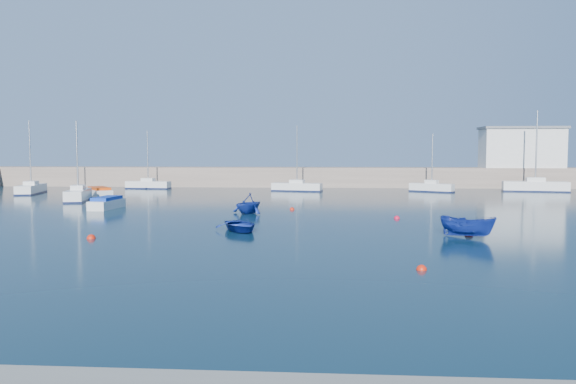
# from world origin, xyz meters

# --- Properties ---
(ground) EXTENTS (220.00, 220.00, 0.00)m
(ground) POSITION_xyz_m (0.00, 0.00, 0.00)
(ground) COLOR #0C2636
(ground) RESTS_ON ground
(back_wall) EXTENTS (96.00, 4.50, 2.60)m
(back_wall) POSITION_xyz_m (0.00, 46.00, 1.30)
(back_wall) COLOR gray
(back_wall) RESTS_ON ground
(harbor_office) EXTENTS (10.00, 4.00, 5.00)m
(harbor_office) POSITION_xyz_m (30.00, 46.00, 5.10)
(harbor_office) COLOR silver
(harbor_office) RESTS_ON back_wall
(sailboat_3) EXTENTS (2.92, 5.93, 7.65)m
(sailboat_3) POSITION_xyz_m (-18.91, 23.12, 0.60)
(sailboat_3) COLOR silver
(sailboat_3) RESTS_ON ground
(sailboat_4) EXTENTS (2.99, 6.42, 8.12)m
(sailboat_4) POSITION_xyz_m (-28.18, 31.63, 0.56)
(sailboat_4) COLOR silver
(sailboat_4) RESTS_ON ground
(sailboat_5) EXTENTS (5.66, 2.06, 7.33)m
(sailboat_5) POSITION_xyz_m (-17.74, 40.64, 0.53)
(sailboat_5) COLOR silver
(sailboat_5) RESTS_ON ground
(sailboat_6) EXTENTS (6.11, 2.84, 7.75)m
(sailboat_6) POSITION_xyz_m (1.28, 37.56, 0.54)
(sailboat_6) COLOR silver
(sailboat_6) RESTS_ON ground
(sailboat_7) EXTENTS (5.07, 3.72, 6.78)m
(sailboat_7) POSITION_xyz_m (17.04, 37.49, 0.55)
(sailboat_7) COLOR silver
(sailboat_7) RESTS_ON ground
(sailboat_8) EXTENTS (7.46, 3.26, 9.49)m
(sailboat_8) POSITION_xyz_m (29.30, 38.87, 0.66)
(sailboat_8) COLOR silver
(sailboat_8) RESTS_ON ground
(motorboat_1) EXTENTS (1.73, 4.21, 1.01)m
(motorboat_1) POSITION_xyz_m (-13.32, 16.16, 0.47)
(motorboat_1) COLOR silver
(motorboat_1) RESTS_ON ground
(motorboat_2) EXTENTS (4.11, 4.75, 0.97)m
(motorboat_2) POSITION_xyz_m (-19.21, 28.85, 0.45)
(motorboat_2) COLOR silver
(motorboat_2) RESTS_ON ground
(dinghy_center) EXTENTS (3.70, 4.11, 0.70)m
(dinghy_center) POSITION_xyz_m (-0.33, 4.01, 0.35)
(dinghy_center) COLOR navy
(dinghy_center) RESTS_ON ground
(dinghy_left) EXTENTS (3.66, 3.80, 1.54)m
(dinghy_left) POSITION_xyz_m (-1.16, 13.44, 0.77)
(dinghy_left) COLOR navy
(dinghy_left) RESTS_ON ground
(dinghy_right) EXTENTS (3.27, 2.80, 1.22)m
(dinghy_right) POSITION_xyz_m (12.52, 2.39, 0.61)
(dinghy_right) COLOR navy
(dinghy_right) RESTS_ON ground
(buoy_0) EXTENTS (0.48, 0.48, 0.48)m
(buoy_0) POSITION_xyz_m (-7.99, 0.64, 0.00)
(buoy_0) COLOR red
(buoy_0) RESTS_ON ground
(buoy_1) EXTENTS (0.42, 0.42, 0.42)m
(buoy_1) POSITION_xyz_m (9.74, 10.96, 0.00)
(buoy_1) COLOR red
(buoy_1) RESTS_ON ground
(buoy_2) EXTENTS (0.47, 0.47, 0.47)m
(buoy_2) POSITION_xyz_m (12.75, 2.97, 0.00)
(buoy_2) COLOR red
(buoy_2) RESTS_ON ground
(buoy_3) EXTENTS (0.39, 0.39, 0.39)m
(buoy_3) POSITION_xyz_m (1.99, 16.49, 0.00)
(buoy_3) COLOR red
(buoy_3) RESTS_ON ground
(buoy_5) EXTENTS (0.43, 0.43, 0.43)m
(buoy_5) POSITION_xyz_m (8.59, -6.28, 0.00)
(buoy_5) COLOR red
(buoy_5) RESTS_ON ground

